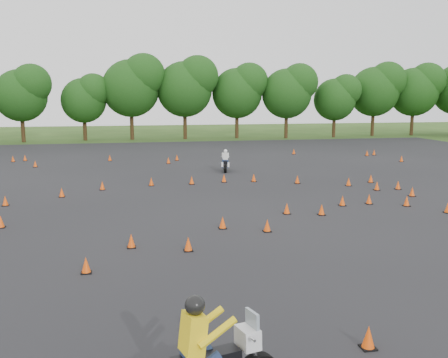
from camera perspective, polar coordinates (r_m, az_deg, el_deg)
name	(u,v)px	position (r m, az deg, el deg)	size (l,w,h in m)	color
ground	(244,225)	(19.73, 2.33, -5.31)	(140.00, 140.00, 0.00)	#2D5119
asphalt_pad	(216,196)	(25.44, -0.90, -1.93)	(62.00, 62.00, 0.00)	black
treeline	(188,101)	(53.94, -4.17, 8.94)	(86.56, 32.35, 10.31)	#194112
traffic_cones	(216,193)	(24.98, -0.92, -1.62)	(36.55, 33.20, 0.45)	#FB500A
rider_yellow	(211,355)	(8.36, -1.53, -19.42)	(2.54, 0.78, 1.96)	yellow
rider_white	(225,160)	(33.69, 0.11, 2.17)	(1.95, 0.60, 1.50)	silver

